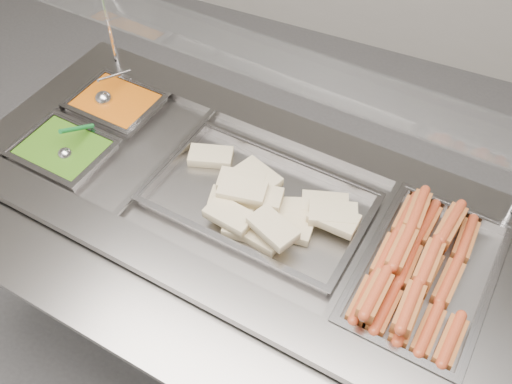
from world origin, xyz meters
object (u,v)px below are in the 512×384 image
at_px(pan_wraps, 259,203).
at_px(ladle, 105,98).
at_px(sneeze_guard, 278,63).
at_px(pan_hotdogs, 424,280).
at_px(serving_spoon, 68,150).
at_px(steam_counter, 245,267).

distance_m(pan_wraps, ladle, 0.70).
bearing_deg(pan_wraps, sneeze_guard, 100.69).
bearing_deg(pan_hotdogs, sneeze_guard, 156.06).
height_order(ladle, serving_spoon, serving_spoon).
distance_m(sneeze_guard, pan_wraps, 0.42).
distance_m(steam_counter, pan_wraps, 0.39).
height_order(pan_hotdogs, serving_spoon, serving_spoon).
bearing_deg(steam_counter, serving_spoon, -170.96).
bearing_deg(sneeze_guard, steam_counter, -94.66).
relative_size(pan_hotdogs, pan_wraps, 0.81).
distance_m(steam_counter, ladle, 0.77).
relative_size(sneeze_guard, serving_spoon, 9.23).
height_order(pan_wraps, ladle, ladle).
bearing_deg(serving_spoon, sneeze_guard, 26.27).
bearing_deg(pan_hotdogs, ladle, 169.65).
xyz_separation_m(steam_counter, serving_spoon, (-0.58, -0.09, 0.42)).
xyz_separation_m(sneeze_guard, ladle, (-0.64, -0.03, -0.33)).
distance_m(sneeze_guard, pan_hotdogs, 0.72).
bearing_deg(sneeze_guard, pan_wraps, -79.31).
height_order(sneeze_guard, pan_hotdogs, sneeze_guard).
xyz_separation_m(sneeze_guard, serving_spoon, (-0.59, -0.29, -0.33)).
bearing_deg(pan_hotdogs, pan_wraps, 175.34).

